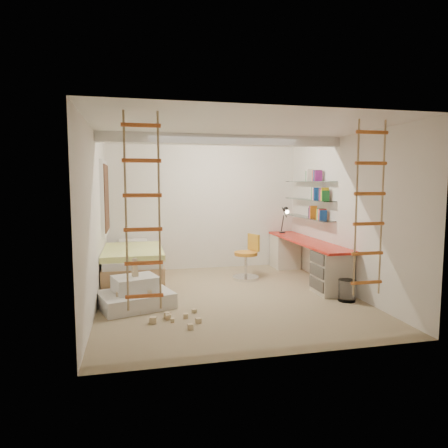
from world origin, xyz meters
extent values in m
plane|color=#998562|center=(0.00, 0.00, 0.00)|extent=(4.50, 4.50, 0.00)
cube|color=white|center=(0.00, 0.30, 2.52)|extent=(4.00, 0.18, 0.16)
cube|color=white|center=(-1.97, 1.50, 1.55)|extent=(0.06, 1.15, 1.35)
cube|color=#4C2D1E|center=(-1.93, 1.50, 1.55)|extent=(0.02, 1.00, 1.20)
cylinder|color=white|center=(1.75, -0.61, 0.17)|extent=(0.27, 0.27, 0.33)
cube|color=red|center=(1.72, 0.83, 0.73)|extent=(0.55, 2.80, 0.04)
cube|color=beige|center=(1.72, 1.93, 0.35)|extent=(0.52, 0.55, 0.71)
cube|color=beige|center=(1.72, -0.17, 0.35)|extent=(0.52, 0.55, 0.71)
cube|color=#4C4742|center=(1.45, -0.17, 0.61)|extent=(0.02, 0.50, 0.18)
cube|color=#4C4742|center=(1.45, -0.17, 0.39)|extent=(0.02, 0.50, 0.18)
cube|color=#4C4742|center=(1.45, -0.17, 0.17)|extent=(0.02, 0.50, 0.18)
cube|color=white|center=(1.87, 1.13, 1.15)|extent=(0.25, 1.80, 0.01)
cube|color=white|center=(1.87, 1.13, 1.50)|extent=(0.25, 1.80, 0.01)
cube|color=white|center=(1.87, 1.13, 1.85)|extent=(0.25, 1.80, 0.01)
cube|color=#AD7F51|center=(-1.48, 1.23, 0.23)|extent=(1.00, 2.00, 0.45)
cube|color=white|center=(-1.48, 1.23, 0.51)|extent=(0.95, 1.95, 0.12)
cube|color=#E6FF35|center=(-1.48, 1.08, 0.62)|extent=(1.02, 1.60, 0.10)
cube|color=white|center=(-1.48, 2.03, 0.63)|extent=(0.55, 0.35, 0.12)
cylinder|color=black|center=(1.67, 1.98, 0.76)|extent=(0.14, 0.14, 0.02)
cylinder|color=black|center=(1.67, 1.98, 0.95)|extent=(0.02, 0.15, 0.36)
cylinder|color=black|center=(1.67, 1.88, 1.20)|extent=(0.02, 0.27, 0.20)
cone|color=black|center=(1.67, 1.76, 1.25)|extent=(0.12, 0.14, 0.15)
cylinder|color=#FFEABF|center=(1.67, 1.72, 1.22)|extent=(0.08, 0.04, 0.08)
cylinder|color=orange|center=(0.60, 1.08, 0.49)|extent=(0.56, 0.56, 0.06)
cube|color=gold|center=(0.77, 1.14, 0.69)|extent=(0.15, 0.33, 0.32)
cylinder|color=silver|center=(0.60, 1.08, 0.27)|extent=(0.07, 0.07, 0.44)
cylinder|color=silver|center=(0.60, 1.08, 0.03)|extent=(0.64, 0.64, 0.05)
cube|color=silver|center=(-1.45, -0.19, 0.11)|extent=(1.19, 1.05, 0.22)
cube|color=silver|center=(-1.45, -0.14, 0.34)|extent=(0.74, 0.66, 0.22)
cube|color=#CCB284|center=(-1.45, -0.14, 0.49)|extent=(0.10, 0.10, 0.08)
cube|color=#CCB284|center=(-1.45, -0.14, 0.56)|extent=(0.09, 0.09, 0.07)
cube|color=#CCB284|center=(-1.45, -0.14, 0.66)|extent=(0.08, 0.08, 0.12)
cube|color=#CCB284|center=(-1.25, -0.34, 0.25)|extent=(0.06, 0.06, 0.06)
cube|color=#CCB284|center=(-1.21, -0.07, 0.25)|extent=(0.06, 0.06, 0.06)
cube|color=#CCB284|center=(-1.69, -0.37, 0.25)|extent=(0.06, 0.06, 0.06)
cube|color=#CCB284|center=(-0.65, -0.66, 0.04)|extent=(0.07, 0.07, 0.07)
cube|color=#CCB284|center=(-0.65, -1.07, 0.04)|extent=(0.07, 0.07, 0.07)
cube|color=#CCB284|center=(-1.03, -0.78, 0.04)|extent=(0.07, 0.07, 0.07)
cube|color=#CCB284|center=(-1.03, -0.85, 0.04)|extent=(0.07, 0.07, 0.07)
cube|color=#CCB284|center=(-1.40, -0.55, 0.04)|extent=(0.07, 0.07, 0.07)
cube|color=#CCB284|center=(-0.79, -0.84, 0.04)|extent=(0.07, 0.07, 0.07)
cube|color=#CCB284|center=(-0.78, -1.27, 0.04)|extent=(0.07, 0.07, 0.07)
cube|color=#CCB284|center=(-1.23, -0.95, 0.04)|extent=(0.07, 0.07, 0.07)
cube|color=#CCB284|center=(-0.98, -0.97, 0.04)|extent=(0.07, 0.07, 0.07)
cube|color=#194CA5|center=(1.87, 1.13, 1.27)|extent=(0.14, 0.58, 0.22)
cube|color=red|center=(1.87, 1.13, 1.62)|extent=(0.14, 0.64, 0.22)
cube|color=white|center=(1.87, 1.13, 1.97)|extent=(0.14, 0.46, 0.22)
camera|label=1|loc=(-1.43, -6.08, 1.84)|focal=32.00mm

